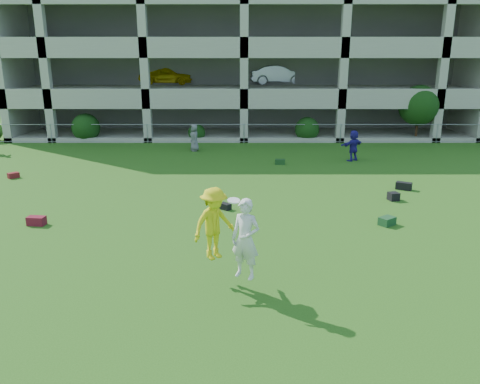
{
  "coord_description": "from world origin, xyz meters",
  "views": [
    {
      "loc": [
        -0.23,
        -9.9,
        5.1
      ],
      "look_at": [
        -0.24,
        3.0,
        1.4
      ],
      "focal_mm": 35.0,
      "sensor_mm": 36.0,
      "label": 1
    }
  ],
  "objects_px": {
    "bystander_c": "(194,138)",
    "crate_d": "(393,196)",
    "frisbee_contest": "(223,228)",
    "parking_garage": "(243,46)",
    "bystander_d": "(353,146)"
  },
  "relations": [
    {
      "from": "bystander_c",
      "to": "crate_d",
      "type": "height_order",
      "value": "bystander_c"
    },
    {
      "from": "crate_d",
      "to": "frisbee_contest",
      "type": "height_order",
      "value": "frisbee_contest"
    },
    {
      "from": "bystander_c",
      "to": "parking_garage",
      "type": "relative_size",
      "value": 0.05
    },
    {
      "from": "bystander_c",
      "to": "frisbee_contest",
      "type": "relative_size",
      "value": 0.84
    },
    {
      "from": "bystander_c",
      "to": "frisbee_contest",
      "type": "distance_m",
      "value": 16.56
    },
    {
      "from": "crate_d",
      "to": "bystander_d",
      "type": "bearing_deg",
      "value": 89.26
    },
    {
      "from": "bystander_d",
      "to": "crate_d",
      "type": "distance_m",
      "value": 7.02
    },
    {
      "from": "bystander_c",
      "to": "parking_garage",
      "type": "distance_m",
      "value": 12.78
    },
    {
      "from": "bystander_c",
      "to": "bystander_d",
      "type": "bearing_deg",
      "value": 51.48
    },
    {
      "from": "bystander_d",
      "to": "crate_d",
      "type": "xyz_separation_m",
      "value": [
        -0.09,
        -6.99,
        -0.64
      ]
    },
    {
      "from": "bystander_c",
      "to": "bystander_d",
      "type": "xyz_separation_m",
      "value": [
        8.4,
        -2.64,
        0.02
      ]
    },
    {
      "from": "frisbee_contest",
      "to": "parking_garage",
      "type": "distance_m",
      "value": 28.09
    },
    {
      "from": "bystander_c",
      "to": "parking_garage",
      "type": "height_order",
      "value": "parking_garage"
    },
    {
      "from": "frisbee_contest",
      "to": "parking_garage",
      "type": "height_order",
      "value": "parking_garage"
    },
    {
      "from": "crate_d",
      "to": "bystander_c",
      "type": "bearing_deg",
      "value": 130.8
    }
  ]
}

